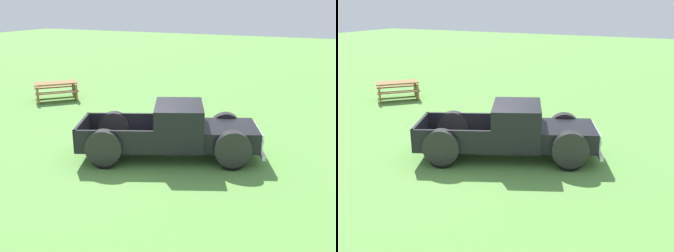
# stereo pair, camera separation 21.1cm
# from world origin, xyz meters

# --- Properties ---
(ground_plane) EXTENTS (80.00, 80.00, 0.00)m
(ground_plane) POSITION_xyz_m (0.00, 0.00, 0.00)
(ground_plane) COLOR #5B9342
(pickup_truck_foreground) EXTENTS (3.57, 5.26, 1.52)m
(pickup_truck_foreground) POSITION_xyz_m (-0.11, -1.21, 0.73)
(pickup_truck_foreground) COLOR black
(pickup_truck_foreground) RESTS_ON ground_plane
(picnic_table) EXTENTS (2.32, 2.32, 0.78)m
(picnic_table) POSITION_xyz_m (3.52, 6.39, 0.49)
(picnic_table) COLOR olive
(picnic_table) RESTS_ON ground_plane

